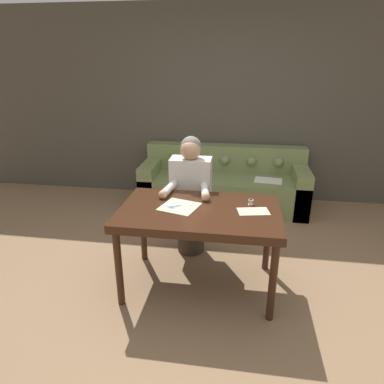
{
  "coord_description": "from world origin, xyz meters",
  "views": [
    {
      "loc": [
        0.21,
        -2.5,
        1.92
      ],
      "look_at": [
        -0.2,
        0.19,
        0.85
      ],
      "focal_mm": 32.0,
      "sensor_mm": 36.0,
      "label": 1
    }
  ],
  "objects_px": {
    "couch": "(224,185)",
    "person": "(191,196)",
    "scissors": "(176,206)",
    "thread_spool": "(251,202)",
    "dining_table": "(199,218)"
  },
  "relations": [
    {
      "from": "dining_table",
      "to": "thread_spool",
      "type": "distance_m",
      "value": 0.46
    },
    {
      "from": "scissors",
      "to": "thread_spool",
      "type": "relative_size",
      "value": 4.93
    },
    {
      "from": "dining_table",
      "to": "scissors",
      "type": "relative_size",
      "value": 6.01
    },
    {
      "from": "couch",
      "to": "person",
      "type": "xyz_separation_m",
      "value": [
        -0.26,
        -1.27,
        0.32
      ]
    },
    {
      "from": "couch",
      "to": "scissors",
      "type": "xyz_separation_m",
      "value": [
        -0.3,
        -1.82,
        0.46
      ]
    },
    {
      "from": "dining_table",
      "to": "couch",
      "type": "xyz_separation_m",
      "value": [
        0.1,
        1.84,
        -0.37
      ]
    },
    {
      "from": "couch",
      "to": "scissors",
      "type": "height_order",
      "value": "couch"
    },
    {
      "from": "dining_table",
      "to": "scissors",
      "type": "bearing_deg",
      "value": 173.78
    },
    {
      "from": "dining_table",
      "to": "person",
      "type": "bearing_deg",
      "value": 105.74
    },
    {
      "from": "scissors",
      "to": "couch",
      "type": "bearing_deg",
      "value": 80.71
    },
    {
      "from": "couch",
      "to": "scissors",
      "type": "relative_size",
      "value": 9.88
    },
    {
      "from": "person",
      "to": "thread_spool",
      "type": "xyz_separation_m",
      "value": [
        0.58,
        -0.42,
        0.15
      ]
    },
    {
      "from": "dining_table",
      "to": "scissors",
      "type": "distance_m",
      "value": 0.22
    },
    {
      "from": "person",
      "to": "thread_spool",
      "type": "bearing_deg",
      "value": -35.7
    },
    {
      "from": "couch",
      "to": "person",
      "type": "distance_m",
      "value": 1.33
    }
  ]
}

